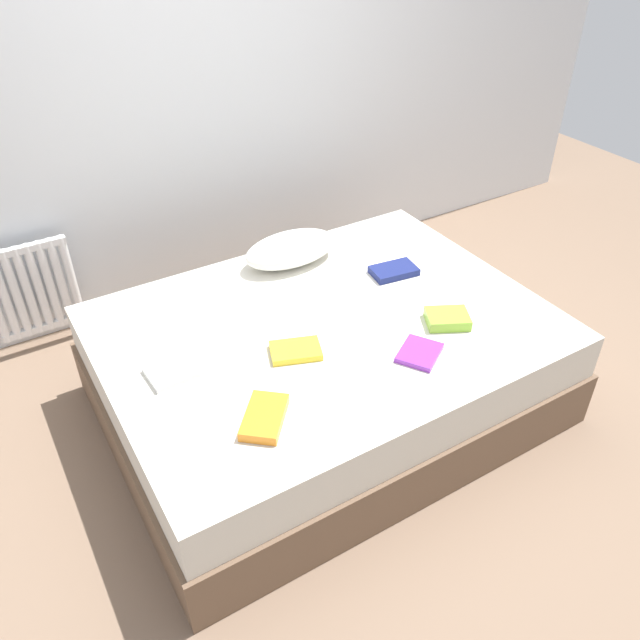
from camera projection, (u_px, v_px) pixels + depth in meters
name	position (u px, v px, depth m)	size (l,w,h in m)	color
ground_plane	(325.00, 403.00, 3.13)	(8.00, 8.00, 0.00)	#7F6651
back_wall	(189.00, 48.00, 3.24)	(6.00, 0.10, 2.80)	silver
bed	(325.00, 365.00, 2.98)	(2.00, 1.50, 0.50)	brown
radiator	(33.00, 290.00, 3.30)	(0.44, 0.04, 0.52)	white
pillow	(291.00, 249.00, 3.21)	(0.50, 0.27, 0.15)	white
textbook_orange	(265.00, 417.00, 2.32)	(0.24, 0.14, 0.04)	orange
textbook_lime	(447.00, 319.00, 2.81)	(0.19, 0.14, 0.05)	#8CC638
textbook_navy	(394.00, 271.00, 3.16)	(0.23, 0.14, 0.04)	navy
textbook_yellow	(296.00, 351.00, 2.65)	(0.21, 0.14, 0.03)	yellow
textbook_white	(175.00, 371.00, 2.55)	(0.22, 0.16, 0.03)	white
textbook_purple	(419.00, 353.00, 2.64)	(0.19, 0.16, 0.02)	purple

